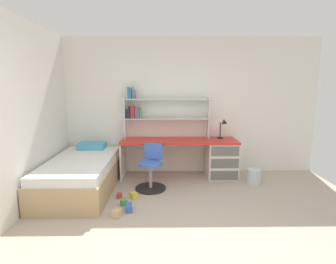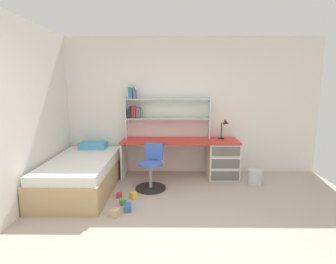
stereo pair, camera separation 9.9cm
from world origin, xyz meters
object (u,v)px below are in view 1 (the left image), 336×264
Objects in this scene: desk at (210,156)px; toy_block_yellow_3 at (134,196)px; waste_bin at (254,176)px; toy_block_natural_2 at (117,213)px; bookshelf_hutch at (154,109)px; desk_lamp at (224,126)px; toy_block_blue_5 at (129,206)px; toy_block_red_0 at (119,196)px; toy_block_blue_1 at (129,209)px; bed_platform at (82,174)px; swivel_chair at (151,172)px; toy_block_green_4 at (124,202)px.

desk is 22.45× the size of toy_block_yellow_3.
waste_bin is (0.73, -0.40, -0.28)m from desk.
toy_block_natural_2 is 1.12× the size of toy_block_yellow_3.
bookshelf_hutch is 4.28× the size of desk_lamp.
toy_block_blue_5 is (-0.32, -1.57, -1.25)m from bookshelf_hutch.
toy_block_blue_5 is (0.20, -0.38, 0.00)m from toy_block_red_0.
bookshelf_hutch is 2.03m from toy_block_blue_5.
toy_block_blue_1 is 1.04× the size of toy_block_blue_5.
toy_block_natural_2 is at bearing -105.24° from toy_block_yellow_3.
bed_platform is 19.95× the size of toy_block_yellow_3.
toy_block_natural_2 is at bearing -52.23° from bed_platform.
toy_block_yellow_3 is (0.23, -0.02, 0.01)m from toy_block_red_0.
desk_lamp reaches higher than bed_platform.
toy_block_red_0 is 0.72× the size of toy_block_natural_2.
bed_platform is 7.31× the size of waste_bin.
desk is 2.37m from bed_platform.
bookshelf_hutch is at bearing 87.48° from swivel_chair.
swivel_chair is 0.95m from toy_block_blue_1.
toy_block_natural_2 reaches higher than toy_block_blue_5.
swivel_chair is 0.68m from toy_block_red_0.
desk is 2.06m from toy_block_blue_1.
toy_block_blue_5 is (0.88, -0.72, -0.23)m from bed_platform.
desk_lamp is 2.36m from toy_block_red_0.
bed_platform reaches higher than toy_block_green_4.
toy_block_natural_2 is at bearing -136.18° from desk_lamp.
desk is 1.75m from toy_block_yellow_3.
toy_block_yellow_3 reaches higher than toy_block_green_4.
bed_platform reaches higher than toy_block_yellow_3.
swivel_chair is at bearing 60.02° from toy_block_green_4.
waste_bin reaches higher than toy_block_green_4.
waste_bin is 3.40× the size of toy_block_red_0.
toy_block_green_4 is (-1.49, -1.26, -0.37)m from desk.
waste_bin is at bearing 16.70° from toy_block_yellow_3.
toy_block_blue_1 is 0.10m from toy_block_blue_5.
desk is 1.92m from toy_block_red_0.
bookshelf_hutch is 1.39m from desk_lamp.
bookshelf_hutch is at bearing 35.26° from bed_platform.
bookshelf_hutch is 18.19× the size of toy_block_blue_1.
desk reaches higher than toy_block_blue_5.
toy_block_blue_5 is at bearing 60.93° from toy_block_natural_2.
waste_bin is (0.46, -0.50, -0.85)m from desk_lamp.
swivel_chair reaches higher than toy_block_blue_5.
desk reaches higher than bed_platform.
bookshelf_hutch reaches higher than bed_platform.
bookshelf_hutch reaches higher than toy_block_blue_5.
desk is 24.53× the size of toy_block_blue_1.
bed_platform is (-2.55, -0.76, -0.71)m from desk_lamp.
bed_platform is at bearing 137.39° from toy_block_blue_1.
toy_block_natural_2 is (0.06, -0.62, 0.02)m from toy_block_red_0.
desk is at bearing 40.25° from toy_block_green_4.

